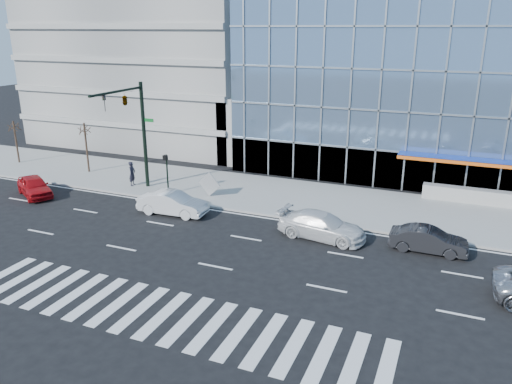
% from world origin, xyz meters
% --- Properties ---
extents(ground, '(160.00, 160.00, 0.00)m').
position_xyz_m(ground, '(0.00, 0.00, 0.00)').
color(ground, black).
rests_on(ground, ground).
extents(sidewalk, '(120.00, 8.00, 0.15)m').
position_xyz_m(sidewalk, '(0.00, 8.00, 0.07)').
color(sidewalk, gray).
rests_on(sidewalk, ground).
extents(theatre_building, '(42.00, 26.00, 15.00)m').
position_xyz_m(theatre_building, '(14.00, 26.00, 7.50)').
color(theatre_building, '#6584A8').
rests_on(theatre_building, ground).
extents(parking_garage, '(24.00, 24.00, 20.00)m').
position_xyz_m(parking_garage, '(-20.00, 26.00, 10.00)').
color(parking_garage, gray).
rests_on(parking_garage, ground).
extents(ramp_block, '(6.00, 8.00, 6.00)m').
position_xyz_m(ramp_block, '(-6.00, 18.00, 3.00)').
color(ramp_block, gray).
rests_on(ramp_block, ground).
extents(traffic_signal, '(1.14, 5.74, 8.00)m').
position_xyz_m(traffic_signal, '(-11.00, 4.57, 6.16)').
color(traffic_signal, black).
rests_on(traffic_signal, sidewalk).
extents(ped_signal_post, '(0.30, 0.33, 3.00)m').
position_xyz_m(ped_signal_post, '(-8.50, 4.94, 2.14)').
color(ped_signal_post, black).
rests_on(ped_signal_post, sidewalk).
extents(street_tree_near, '(1.10, 1.10, 4.23)m').
position_xyz_m(street_tree_near, '(-18.00, 7.50, 3.78)').
color(street_tree_near, '#332319').
rests_on(street_tree_near, sidewalk).
extents(street_tree_far, '(1.10, 1.10, 3.87)m').
position_xyz_m(street_tree_far, '(-26.00, 7.50, 3.45)').
color(street_tree_far, '#332319').
rests_on(street_tree_far, sidewalk).
extents(white_suv, '(5.50, 2.73, 1.54)m').
position_xyz_m(white_suv, '(4.13, 1.80, 0.77)').
color(white_suv, silver).
rests_on(white_suv, ground).
extents(white_sedan, '(4.78, 1.88, 1.55)m').
position_xyz_m(white_sedan, '(-6.14, 1.80, 0.77)').
color(white_sedan, silver).
rests_on(white_sedan, ground).
extents(dark_sedan, '(4.23, 1.49, 1.39)m').
position_xyz_m(dark_sedan, '(10.13, 2.22, 0.70)').
color(dark_sedan, black).
rests_on(dark_sedan, ground).
extents(red_sedan, '(4.65, 3.74, 1.49)m').
position_xyz_m(red_sedan, '(-17.62, 1.15, 0.74)').
color(red_sedan, '#B10D12').
rests_on(red_sedan, ground).
extents(pedestrian, '(0.56, 0.76, 1.90)m').
position_xyz_m(pedestrian, '(-12.18, 5.71, 1.10)').
color(pedestrian, black).
rests_on(pedestrian, sidewalk).
extents(tilted_panel, '(1.84, 0.20, 1.84)m').
position_xyz_m(tilted_panel, '(-5.41, 5.71, 1.07)').
color(tilted_panel, '#9F9F9F').
rests_on(tilted_panel, sidewalk).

